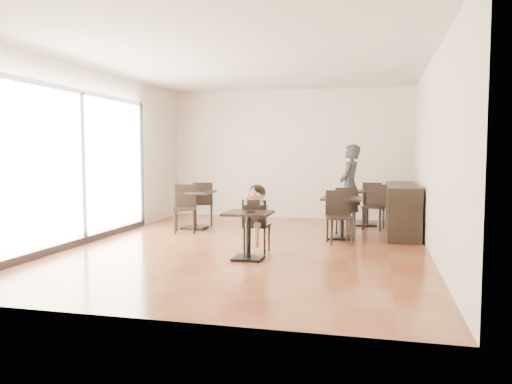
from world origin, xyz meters
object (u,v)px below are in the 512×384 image
(adult_patron, at_px, (350,186))
(cafe_table_back, at_px, (366,208))
(child_table, at_px, (248,236))
(child, at_px, (257,219))
(child_chair, at_px, (257,226))
(chair_mid_b, at_px, (340,217))
(cafe_table_left, at_px, (195,210))
(chair_left_a, at_px, (203,204))
(chair_back_b, at_px, (373,207))
(cafe_table_mid, at_px, (342,218))
(chair_mid_a, at_px, (344,211))
(chair_back_a, at_px, (374,203))
(chair_left_b, at_px, (185,209))

(adult_patron, distance_m, cafe_table_back, 0.69)
(child_table, distance_m, child, 0.58)
(child_chair, height_order, chair_mid_b, chair_mid_b)
(adult_patron, bearing_deg, child_chair, -9.69)
(cafe_table_left, bearing_deg, adult_patron, 17.95)
(chair_left_a, height_order, chair_back_b, chair_left_a)
(child_chair, xyz_separation_m, cafe_table_mid, (1.26, 1.66, -0.04))
(child_table, height_order, cafe_table_mid, cafe_table_mid)
(chair_mid_a, relative_size, chair_back_a, 1.00)
(child, distance_m, chair_left_a, 3.36)
(child_table, bearing_deg, child, 90.00)
(child_table, height_order, adult_patron, adult_patron)
(child, relative_size, chair_left_a, 1.13)
(child_table, bearing_deg, chair_left_a, 120.01)
(child_table, distance_m, chair_back_b, 4.01)
(child_table, relative_size, chair_left_b, 0.75)
(child, xyz_separation_m, chair_back_a, (1.84, 4.04, -0.08))
(cafe_table_back, distance_m, chair_mid_a, 1.41)
(child_table, relative_size, child, 0.66)
(chair_back_b, bearing_deg, chair_left_a, -163.79)
(child, bearing_deg, chair_mid_b, 41.46)
(chair_mid_a, xyz_separation_m, chair_back_b, (0.58, 0.79, 0.00))
(cafe_table_mid, xyz_separation_m, chair_left_b, (-3.17, -0.00, 0.09))
(adult_patron, xyz_separation_m, chair_left_b, (-3.23, -1.60, -0.42))
(chair_left_b, distance_m, chair_back_a, 4.45)
(chair_mid_a, relative_size, chair_left_a, 0.97)
(chair_mid_b, relative_size, chair_back_a, 1.00)
(child, distance_m, chair_back_a, 4.44)
(cafe_table_left, height_order, cafe_table_back, cafe_table_left)
(chair_left_a, relative_size, chair_back_b, 1.03)
(chair_left_b, bearing_deg, chair_left_a, 72.34)
(child, distance_m, chair_back_b, 3.53)
(adult_patron, distance_m, chair_back_a, 1.04)
(cafe_table_left, xyz_separation_m, chair_left_a, (0.00, 0.55, 0.08))
(chair_mid_b, bearing_deg, child_table, -144.65)
(cafe_table_left, distance_m, chair_mid_b, 3.35)
(chair_mid_a, distance_m, chair_back_b, 0.98)
(child_table, height_order, chair_back_a, chair_back_a)
(child, height_order, cafe_table_back, child)
(child_table, bearing_deg, chair_back_b, 62.64)
(child_chair, xyz_separation_m, chair_left_a, (-1.91, 2.76, 0.05))
(cafe_table_mid, height_order, chair_left_b, chair_left_b)
(adult_patron, xyz_separation_m, cafe_table_left, (-3.23, -1.05, -0.50))
(chair_mid_a, height_order, chair_back_a, same)
(child, relative_size, chair_mid_b, 1.16)
(chair_mid_a, xyz_separation_m, chair_back_a, (0.58, 1.83, 0.00))
(child_chair, bearing_deg, cafe_table_mid, -127.14)
(adult_patron, relative_size, chair_mid_a, 1.91)
(child_chair, relative_size, chair_mid_a, 0.93)
(chair_back_b, bearing_deg, cafe_table_left, -155.57)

